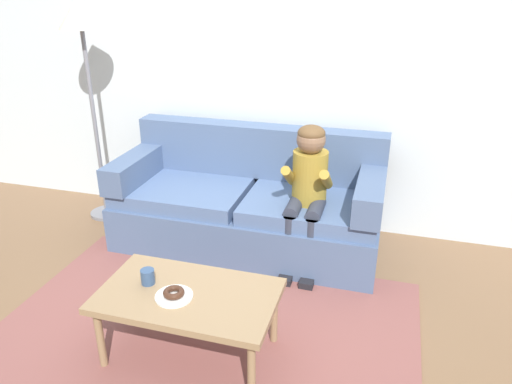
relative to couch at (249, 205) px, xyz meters
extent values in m
plane|color=brown|center=(0.07, -0.85, -0.34)|extent=(10.00, 10.00, 0.00)
cube|color=silver|center=(0.07, 0.55, 1.06)|extent=(8.00, 0.10, 2.80)
cube|color=brown|center=(0.07, -1.10, -0.33)|extent=(2.62, 1.63, 0.01)
cube|color=slate|center=(0.00, -0.05, -0.15)|extent=(2.12, 0.90, 0.38)
cube|color=slate|center=(-0.53, -0.10, 0.10)|extent=(1.02, 0.74, 0.12)
cube|color=slate|center=(0.53, -0.10, 0.10)|extent=(1.02, 0.74, 0.12)
cube|color=slate|center=(0.00, 0.30, 0.38)|extent=(2.12, 0.20, 0.44)
cube|color=slate|center=(-0.96, -0.05, 0.27)|extent=(0.20, 0.90, 0.22)
cube|color=slate|center=(0.96, -0.05, 0.27)|extent=(0.20, 0.90, 0.22)
cube|color=#937551|center=(0.06, -1.38, 0.07)|extent=(1.01, 0.59, 0.04)
cylinder|color=#937551|center=(-0.38, -1.62, -0.14)|extent=(0.04, 0.04, 0.39)
cylinder|color=#937551|center=(0.50, -1.62, -0.14)|extent=(0.04, 0.04, 0.39)
cylinder|color=#937551|center=(-0.38, -1.15, -0.14)|extent=(0.04, 0.04, 0.39)
cylinder|color=#937551|center=(0.50, -1.15, -0.14)|extent=(0.04, 0.04, 0.39)
cylinder|color=olive|center=(0.51, -0.13, 0.36)|extent=(0.26, 0.26, 0.40)
sphere|color=#846047|center=(0.51, -0.15, 0.66)|extent=(0.21, 0.21, 0.21)
ellipsoid|color=brown|center=(0.51, -0.15, 0.70)|extent=(0.20, 0.20, 0.12)
cylinder|color=#333847|center=(0.43, -0.28, 0.17)|extent=(0.11, 0.30, 0.11)
cylinder|color=#333847|center=(0.43, -0.43, -0.06)|extent=(0.09, 0.09, 0.44)
cube|color=black|center=(0.43, -0.48, -0.31)|extent=(0.10, 0.20, 0.06)
cylinder|color=olive|center=(0.38, -0.23, 0.39)|extent=(0.07, 0.29, 0.23)
cylinder|color=#333847|center=(0.59, -0.28, 0.17)|extent=(0.11, 0.30, 0.11)
cylinder|color=#333847|center=(0.59, -0.43, -0.06)|extent=(0.09, 0.09, 0.44)
cube|color=black|center=(0.59, -0.48, -0.31)|extent=(0.10, 0.20, 0.06)
cylinder|color=olive|center=(0.65, -0.23, 0.39)|extent=(0.07, 0.29, 0.23)
cylinder|color=white|center=(0.01, -1.44, 0.10)|extent=(0.21, 0.21, 0.01)
torus|color=#422619|center=(0.01, -1.44, 0.12)|extent=(0.16, 0.16, 0.04)
cylinder|color=#334C72|center=(-0.20, -1.36, 0.14)|extent=(0.08, 0.08, 0.09)
cube|color=#339E56|center=(-0.59, -0.79, -0.32)|extent=(0.16, 0.09, 0.05)
cylinder|color=#339E56|center=(-0.67, -0.79, -0.32)|extent=(0.06, 0.06, 0.05)
cylinder|color=#339E56|center=(-0.50, -0.79, -0.32)|extent=(0.06, 0.06, 0.05)
cylinder|color=slate|center=(-1.45, 0.13, -0.33)|extent=(0.30, 0.30, 0.03)
cylinder|color=slate|center=(-1.45, 0.13, 0.54)|extent=(0.04, 0.04, 1.70)
cone|color=beige|center=(-1.45, 0.13, 1.47)|extent=(0.36, 0.36, 0.26)
camera|label=1|loc=(1.06, -3.44, 1.70)|focal=33.94mm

